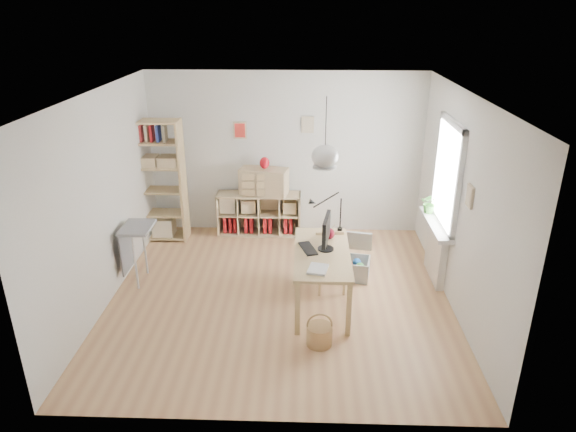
{
  "coord_description": "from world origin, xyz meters",
  "views": [
    {
      "loc": [
        0.32,
        -5.98,
        3.66
      ],
      "look_at": [
        0.1,
        0.3,
        1.05
      ],
      "focal_mm": 32.0,
      "sensor_mm": 36.0,
      "label": 1
    }
  ],
  "objects_px": {
    "chair": "(330,258)",
    "tall_bookshelf": "(159,176)",
    "desk": "(322,259)",
    "drawer_chest": "(264,181)",
    "storage_chest": "(351,263)",
    "cube_shelf": "(258,216)",
    "monitor": "(326,231)"
  },
  "relations": [
    {
      "from": "cube_shelf",
      "to": "tall_bookshelf",
      "type": "bearing_deg",
      "value": -169.81
    },
    {
      "from": "desk",
      "to": "tall_bookshelf",
      "type": "bearing_deg",
      "value": 142.99
    },
    {
      "from": "desk",
      "to": "monitor",
      "type": "relative_size",
      "value": 2.92
    },
    {
      "from": "cube_shelf",
      "to": "storage_chest",
      "type": "bearing_deg",
      "value": -44.72
    },
    {
      "from": "drawer_chest",
      "to": "tall_bookshelf",
      "type": "bearing_deg",
      "value": -158.83
    },
    {
      "from": "storage_chest",
      "to": "monitor",
      "type": "relative_size",
      "value": 1.41
    },
    {
      "from": "storage_chest",
      "to": "drawer_chest",
      "type": "relative_size",
      "value": 0.94
    },
    {
      "from": "cube_shelf",
      "to": "monitor",
      "type": "xyz_separation_m",
      "value": [
        1.07,
        -2.16,
        0.7
      ]
    },
    {
      "from": "desk",
      "to": "storage_chest",
      "type": "bearing_deg",
      "value": 60.32
    },
    {
      "from": "desk",
      "to": "drawer_chest",
      "type": "relative_size",
      "value": 1.94
    },
    {
      "from": "tall_bookshelf",
      "to": "chair",
      "type": "relative_size",
      "value": 2.53
    },
    {
      "from": "cube_shelf",
      "to": "storage_chest",
      "type": "height_order",
      "value": "cube_shelf"
    },
    {
      "from": "tall_bookshelf",
      "to": "storage_chest",
      "type": "bearing_deg",
      "value": -21.12
    },
    {
      "from": "cube_shelf",
      "to": "monitor",
      "type": "distance_m",
      "value": 2.51
    },
    {
      "from": "desk",
      "to": "chair",
      "type": "bearing_deg",
      "value": 72.65
    },
    {
      "from": "storage_chest",
      "to": "drawer_chest",
      "type": "bearing_deg",
      "value": 144.37
    },
    {
      "from": "chair",
      "to": "storage_chest",
      "type": "relative_size",
      "value": 1.09
    },
    {
      "from": "cube_shelf",
      "to": "desk",
      "type": "bearing_deg",
      "value": -65.39
    },
    {
      "from": "tall_bookshelf",
      "to": "drawer_chest",
      "type": "distance_m",
      "value": 1.7
    },
    {
      "from": "cube_shelf",
      "to": "chair",
      "type": "relative_size",
      "value": 1.77
    },
    {
      "from": "cube_shelf",
      "to": "storage_chest",
      "type": "distance_m",
      "value": 2.07
    },
    {
      "from": "desk",
      "to": "drawer_chest",
      "type": "distance_m",
      "value": 2.39
    },
    {
      "from": "cube_shelf",
      "to": "storage_chest",
      "type": "relative_size",
      "value": 1.93
    },
    {
      "from": "tall_bookshelf",
      "to": "desk",
      "type": "bearing_deg",
      "value": -37.01
    },
    {
      "from": "chair",
      "to": "tall_bookshelf",
      "type": "bearing_deg",
      "value": 145.44
    },
    {
      "from": "tall_bookshelf",
      "to": "storage_chest",
      "type": "relative_size",
      "value": 2.76
    },
    {
      "from": "monitor",
      "to": "drawer_chest",
      "type": "relative_size",
      "value": 0.67
    },
    {
      "from": "tall_bookshelf",
      "to": "monitor",
      "type": "xyz_separation_m",
      "value": [
        2.63,
        -1.87,
        -0.09
      ]
    },
    {
      "from": "cube_shelf",
      "to": "chair",
      "type": "height_order",
      "value": "chair"
    },
    {
      "from": "desk",
      "to": "chair",
      "type": "height_order",
      "value": "chair"
    },
    {
      "from": "tall_bookshelf",
      "to": "storage_chest",
      "type": "xyz_separation_m",
      "value": [
        3.03,
        -1.17,
        -0.89
      ]
    },
    {
      "from": "tall_bookshelf",
      "to": "drawer_chest",
      "type": "bearing_deg",
      "value": 8.14
    }
  ]
}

